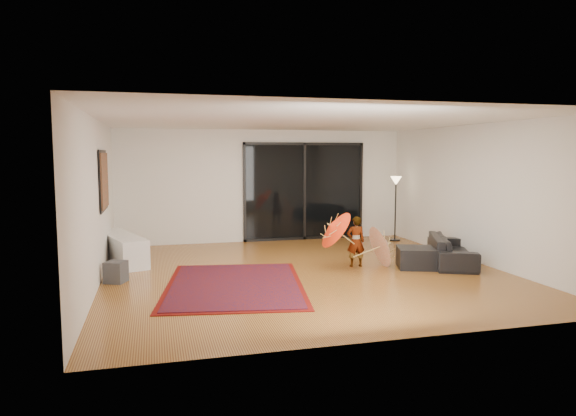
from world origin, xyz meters
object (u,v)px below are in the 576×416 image
object	(u,v)px
media_console	(122,248)
sofa	(452,250)
ottoman	(416,258)
child	(356,241)

from	to	relation	value
media_console	sofa	xyz separation A→B (m)	(6.20, -1.77, -0.00)
media_console	ottoman	size ratio (longest dim) A/B	2.95
media_console	child	size ratio (longest dim) A/B	2.06
media_console	sofa	size ratio (longest dim) A/B	1.07
media_console	ottoman	bearing A→B (deg)	-38.45
media_console	ottoman	world-z (taller)	media_console
media_console	child	xyz separation A→B (m)	(4.30, -1.53, 0.20)
sofa	ottoman	world-z (taller)	sofa
ottoman	media_console	bearing A→B (deg)	160.29
ottoman	child	bearing A→B (deg)	159.59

